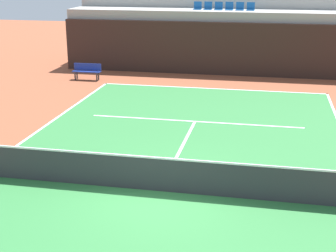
% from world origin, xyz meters
% --- Properties ---
extents(ground_plane, '(80.00, 80.00, 0.00)m').
position_xyz_m(ground_plane, '(0.00, 0.00, 0.00)').
color(ground_plane, brown).
extents(court_surface, '(11.00, 24.00, 0.01)m').
position_xyz_m(court_surface, '(0.00, 0.00, 0.01)').
color(court_surface, '#2D7238').
rests_on(court_surface, ground_plane).
extents(baseline_far, '(11.00, 0.10, 0.00)m').
position_xyz_m(baseline_far, '(0.00, 11.95, 0.01)').
color(baseline_far, white).
rests_on(baseline_far, court_surface).
extents(service_line_far, '(8.26, 0.10, 0.00)m').
position_xyz_m(service_line_far, '(0.00, 6.40, 0.01)').
color(service_line_far, white).
rests_on(service_line_far, court_surface).
extents(centre_service_line, '(0.10, 6.40, 0.00)m').
position_xyz_m(centre_service_line, '(0.00, 3.20, 0.01)').
color(centre_service_line, white).
rests_on(centre_service_line, court_surface).
extents(back_wall, '(17.68, 0.30, 2.87)m').
position_xyz_m(back_wall, '(0.00, 15.37, 1.43)').
color(back_wall, black).
rests_on(back_wall, ground_plane).
extents(stands_tier_lower, '(17.68, 2.40, 3.40)m').
position_xyz_m(stands_tier_lower, '(0.00, 16.72, 1.70)').
color(stands_tier_lower, '#9E9E99').
rests_on(stands_tier_lower, ground_plane).
extents(stands_tier_upper, '(17.68, 2.40, 4.19)m').
position_xyz_m(stands_tier_upper, '(0.00, 19.12, 2.10)').
color(stands_tier_upper, '#9E9E99').
rests_on(stands_tier_upper, ground_plane).
extents(seating_row_lower, '(3.41, 0.44, 0.44)m').
position_xyz_m(seating_row_lower, '(0.00, 16.81, 3.52)').
color(seating_row_lower, '#145193').
rests_on(seating_row_lower, stands_tier_lower).
extents(tennis_net, '(11.08, 0.08, 1.07)m').
position_xyz_m(tennis_net, '(0.00, 0.00, 0.51)').
color(tennis_net, black).
rests_on(tennis_net, court_surface).
extents(player_bench, '(1.50, 0.40, 0.85)m').
position_xyz_m(player_bench, '(-6.72, 12.70, 0.51)').
color(player_bench, navy).
rests_on(player_bench, ground_plane).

